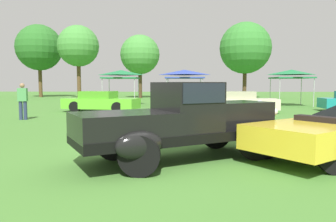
% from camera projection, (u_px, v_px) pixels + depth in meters
% --- Properties ---
extents(ground_plane, '(120.00, 120.00, 0.00)m').
position_uv_depth(ground_plane, '(150.00, 164.00, 6.73)').
color(ground_plane, '#42752D').
extents(feature_pickup_truck, '(4.69, 3.54, 1.70)m').
position_uv_depth(feature_pickup_truck, '(183.00, 120.00, 6.99)').
color(feature_pickup_truck, black).
rests_on(feature_pickup_truck, ground_plane).
extents(neighbor_convertible, '(4.62, 4.14, 1.40)m').
position_uv_depth(neighbor_convertible, '(335.00, 131.00, 7.39)').
color(neighbor_convertible, yellow).
rests_on(neighbor_convertible, ground_plane).
extents(show_car_lime, '(4.63, 2.50, 1.22)m').
position_uv_depth(show_car_lime, '(101.00, 102.00, 19.09)').
color(show_car_lime, '#60C62D').
rests_on(show_car_lime, ground_plane).
extents(show_car_cream, '(4.18, 2.10, 1.22)m').
position_uv_depth(show_car_cream, '(241.00, 102.00, 18.65)').
color(show_car_cream, beige).
rests_on(show_car_cream, ground_plane).
extents(spectator_near_truck, '(0.43, 0.30, 1.69)m').
position_uv_depth(spectator_near_truck, '(23.00, 100.00, 14.82)').
color(spectator_near_truck, '#283351').
rests_on(spectator_near_truck, ground_plane).
extents(canopy_tent_left_field, '(2.67, 2.67, 2.71)m').
position_uv_depth(canopy_tent_left_field, '(121.00, 74.00, 24.86)').
color(canopy_tent_left_field, '#B7B7BC').
rests_on(canopy_tent_left_field, ground_plane).
extents(canopy_tent_center_field, '(2.87, 2.87, 2.71)m').
position_uv_depth(canopy_tent_center_field, '(185.00, 74.00, 24.25)').
color(canopy_tent_center_field, '#B7B7BC').
rests_on(canopy_tent_center_field, ground_plane).
extents(canopy_tent_right_field, '(2.68, 2.68, 2.71)m').
position_uv_depth(canopy_tent_right_field, '(291.00, 73.00, 23.98)').
color(canopy_tent_right_field, '#B7B7BC').
rests_on(canopy_tent_right_field, ground_plane).
extents(treeline_far_left, '(5.59, 5.59, 8.88)m').
position_uv_depth(treeline_far_left, '(39.00, 48.00, 39.48)').
color(treeline_far_left, brown).
rests_on(treeline_far_left, ground_plane).
extents(treeline_mid_left, '(4.63, 4.63, 8.22)m').
position_uv_depth(treeline_mid_left, '(78.00, 46.00, 36.27)').
color(treeline_mid_left, brown).
rests_on(treeline_mid_left, ground_plane).
extents(treeline_center, '(4.56, 4.56, 7.32)m').
position_uv_depth(treeline_center, '(140.00, 55.00, 37.39)').
color(treeline_center, '#47331E').
rests_on(treeline_center, ground_plane).
extents(treeline_mid_right, '(5.83, 5.83, 8.62)m').
position_uv_depth(treeline_mid_right, '(245.00, 48.00, 36.57)').
color(treeline_mid_right, '#47331E').
rests_on(treeline_mid_right, ground_plane).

